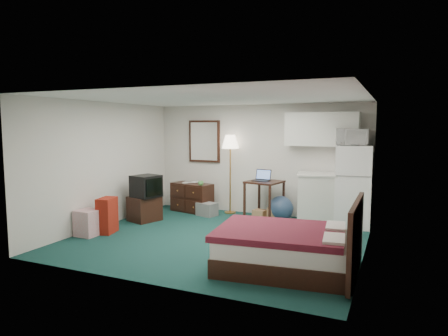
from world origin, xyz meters
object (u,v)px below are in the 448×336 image
at_px(dresser, 192,197).
at_px(tv_stand, 145,209).
at_px(floor_lamp, 230,174).
at_px(bed, 283,249).
at_px(kitchen_counter, 321,200).
at_px(fridge, 353,186).
at_px(suitcase, 107,215).
at_px(desk, 264,201).

height_order(dresser, tv_stand, dresser).
height_order(floor_lamp, bed, floor_lamp).
distance_m(kitchen_counter, fridge, 0.69).
distance_m(dresser, kitchen_counter, 3.01).
relative_size(kitchen_counter, bed, 0.58).
bearing_deg(floor_lamp, dresser, -165.69).
xyz_separation_m(bed, tv_stand, (-3.47, 1.64, -0.02)).
distance_m(kitchen_counter, suitcase, 4.28).
bearing_deg(suitcase, tv_stand, 73.87).
height_order(desk, fridge, fridge).
relative_size(tv_stand, suitcase, 0.85).
xyz_separation_m(fridge, tv_stand, (-4.12, -1.27, -0.56)).
xyz_separation_m(kitchen_counter, suitcase, (-3.58, -2.32, -0.17)).
bearing_deg(tv_stand, fridge, 36.41).
bearing_deg(fridge, tv_stand, -167.78).
bearing_deg(floor_lamp, tv_stand, -133.94).
distance_m(dresser, suitcase, 2.39).
distance_m(kitchen_counter, bed, 2.87).
xyz_separation_m(kitchen_counter, bed, (-0.03, -2.86, -0.23)).
bearing_deg(desk, bed, -54.95).
xyz_separation_m(tv_stand, suitcase, (-0.08, -1.10, 0.07)).
relative_size(kitchen_counter, fridge, 0.62).
bearing_deg(floor_lamp, desk, -21.42).
bearing_deg(fridge, desk, -178.48).
bearing_deg(kitchen_counter, dresser, 169.70).
relative_size(kitchen_counter, tv_stand, 1.78).
bearing_deg(dresser, tv_stand, -99.89).
bearing_deg(bed, tv_stand, 148.55).
bearing_deg(bed, dresser, 129.98).
relative_size(floor_lamp, fridge, 1.11).
distance_m(bed, suitcase, 3.59).
bearing_deg(kitchen_counter, tv_stand, -171.27).
distance_m(floor_lamp, kitchen_counter, 2.17).
xyz_separation_m(dresser, fridge, (3.62, 0.06, 0.48)).
bearing_deg(bed, kitchen_counter, 83.10).
distance_m(floor_lamp, suitcase, 2.99).
relative_size(floor_lamp, desk, 2.13).
bearing_deg(suitcase, bed, -20.56).
height_order(dresser, floor_lamp, floor_lamp).
xyz_separation_m(dresser, bed, (2.97, -2.85, -0.05)).
relative_size(dresser, tv_stand, 1.73).
relative_size(fridge, tv_stand, 2.86).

